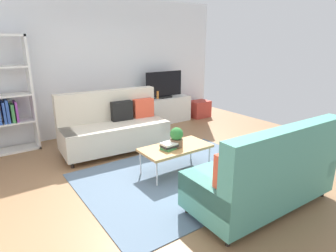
% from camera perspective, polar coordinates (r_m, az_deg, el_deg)
% --- Properties ---
extents(ground_plane, '(7.68, 7.68, 0.00)m').
position_cam_1_polar(ground_plane, '(4.44, -0.10, -9.80)').
color(ground_plane, '#936B47').
extents(wall_far, '(6.40, 0.12, 2.90)m').
position_cam_1_polar(wall_far, '(6.49, -14.76, 11.49)').
color(wall_far, silver).
rests_on(wall_far, ground_plane).
extents(area_rug, '(2.90, 2.20, 0.01)m').
position_cam_1_polar(area_rug, '(4.38, 2.58, -10.15)').
color(area_rug, slate).
rests_on(area_rug, ground_plane).
extents(couch_beige, '(1.96, 0.97, 1.10)m').
position_cam_1_polar(couch_beige, '(5.36, -10.82, -0.23)').
color(couch_beige, beige).
rests_on(couch_beige, ground_plane).
extents(couch_green, '(1.92, 0.89, 1.10)m').
position_cam_1_polar(couch_green, '(3.65, 18.94, -9.25)').
color(couch_green, teal).
rests_on(couch_green, ground_plane).
extents(coffee_table, '(1.10, 0.56, 0.42)m').
position_cam_1_polar(coffee_table, '(4.39, 1.57, -4.51)').
color(coffee_table, '#B7844C').
rests_on(coffee_table, ground_plane).
extents(tv_console, '(1.40, 0.44, 0.64)m').
position_cam_1_polar(tv_console, '(7.11, -0.86, 3.21)').
color(tv_console, silver).
rests_on(tv_console, ground_plane).
extents(tv, '(1.00, 0.20, 0.64)m').
position_cam_1_polar(tv, '(6.97, -0.79, 8.24)').
color(tv, black).
rests_on(tv, tv_console).
extents(storage_trunk, '(0.52, 0.40, 0.44)m').
position_cam_1_polar(storage_trunk, '(7.72, 6.33, 3.43)').
color(storage_trunk, '#B2382D').
rests_on(storage_trunk, ground_plane).
extents(potted_plant, '(0.20, 0.20, 0.31)m').
position_cam_1_polar(potted_plant, '(4.33, 1.73, -2.26)').
color(potted_plant, brown).
rests_on(potted_plant, coffee_table).
extents(table_book_0, '(0.28, 0.23, 0.03)m').
position_cam_1_polar(table_book_0, '(4.29, 0.27, -4.42)').
color(table_book_0, '#3F8C4C').
rests_on(table_book_0, coffee_table).
extents(table_book_1, '(0.24, 0.18, 0.04)m').
position_cam_1_polar(table_book_1, '(4.28, 0.27, -3.99)').
color(table_book_1, '#262626').
rests_on(table_book_1, table_book_0).
extents(table_book_2, '(0.25, 0.20, 0.03)m').
position_cam_1_polar(table_book_2, '(4.27, 0.27, -3.56)').
color(table_book_2, silver).
rests_on(table_book_2, table_book_1).
extents(vase_0, '(0.13, 0.13, 0.19)m').
position_cam_1_polar(vase_0, '(6.76, -5.20, 6.02)').
color(vase_0, '#33B29E').
rests_on(vase_0, tv_console).
extents(vase_1, '(0.12, 0.12, 0.13)m').
position_cam_1_polar(vase_1, '(6.87, -3.80, 5.99)').
color(vase_1, '#B24C4C').
rests_on(vase_1, tv_console).
extents(bottle_0, '(0.06, 0.06, 0.19)m').
position_cam_1_polar(bottle_0, '(6.88, -2.12, 6.27)').
color(bottle_0, orange).
rests_on(bottle_0, tv_console).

